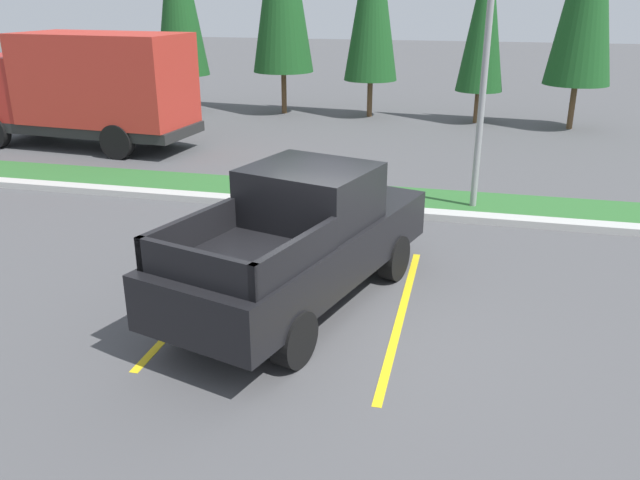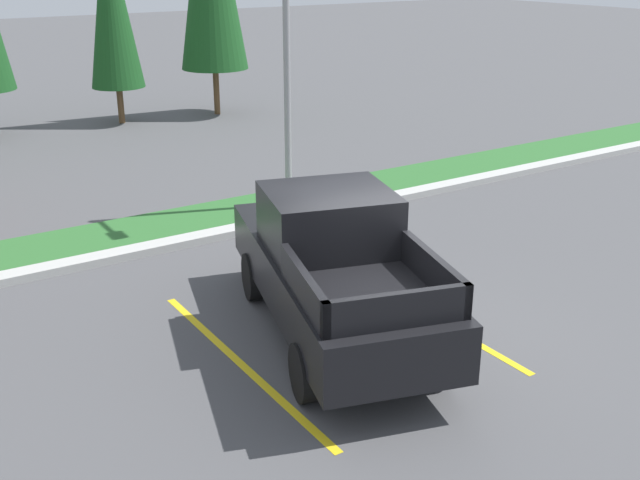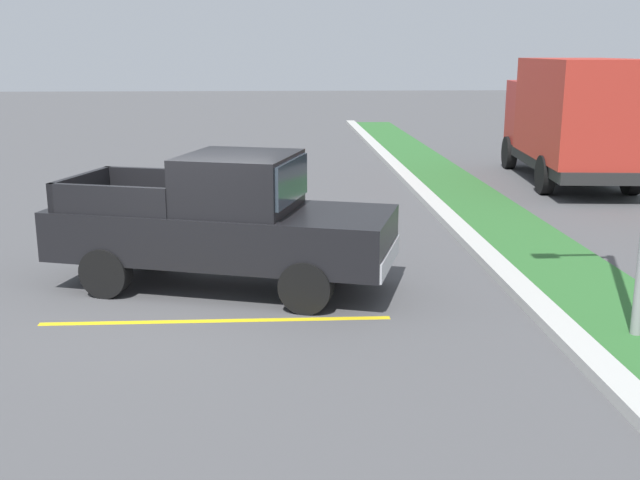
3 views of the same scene
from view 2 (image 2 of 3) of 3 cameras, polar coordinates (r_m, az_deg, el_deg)
The scene contains 8 objects.
ground_plane at distance 11.37m, azimuth 5.35°, elevation -6.92°, with size 120.00×120.00×0.00m, color #4C4C4F.
parking_line_near at distance 10.63m, azimuth -5.98°, elevation -9.05°, with size 0.12×4.80×0.01m, color yellow.
parking_line_far at distance 12.16m, azimuth 7.14°, elevation -5.06°, with size 0.12×4.80×0.01m, color yellow.
curb_strip at distance 15.23m, azimuth -6.31°, elevation 0.71°, with size 56.00×0.40×0.15m, color #B2B2AD.
grass_median at distance 16.18m, azimuth -8.08°, elevation 1.68°, with size 56.00×1.80×0.06m, color #2D662D.
pickup_truck_main at distance 10.91m, azimuth 1.01°, elevation -2.03°, with size 3.30×5.54×2.10m.
street_light at distance 15.89m, azimuth -2.20°, elevation 14.94°, with size 0.24×1.49×6.23m.
cypress_tree_right_inner at distance 25.46m, azimuth -15.27°, elevation 16.77°, with size 1.67×1.67×6.43m.
Camera 2 is at (-6.35, -7.83, 5.27)m, focal length 43.07 mm.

